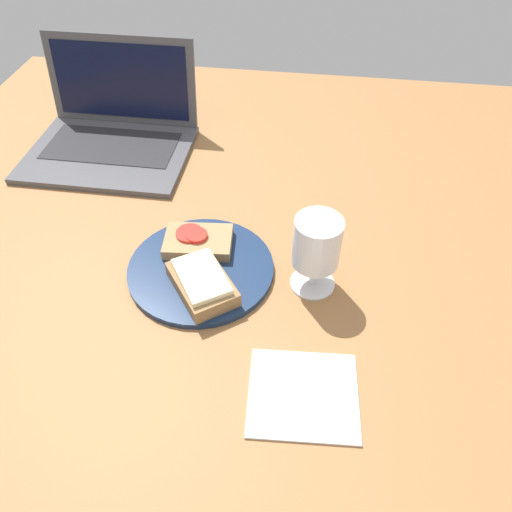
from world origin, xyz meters
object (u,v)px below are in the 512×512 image
(sandwich_with_tomato, at_px, (198,241))
(wine_glass, at_px, (317,245))
(plate, at_px, (201,269))
(sandwich_with_cheese, at_px, (202,282))
(laptop, at_px, (113,129))
(napkin, at_px, (303,394))

(sandwich_with_tomato, bearing_deg, wine_glass, -14.49)
(plate, bearing_deg, wine_glass, -0.84)
(plate, height_order, sandwich_with_cheese, sandwich_with_cheese)
(plate, bearing_deg, laptop, 127.52)
(plate, relative_size, sandwich_with_cheese, 1.71)
(sandwich_with_tomato, xyz_separation_m, laptop, (-0.26, 0.30, 0.02))
(sandwich_with_cheese, xyz_separation_m, sandwich_with_tomato, (-0.03, 0.10, -0.01))
(laptop, xyz_separation_m, napkin, (0.46, -0.56, -0.04))
(sandwich_with_cheese, bearing_deg, plate, 106.44)
(sandwich_with_cheese, distance_m, laptop, 0.49)
(plate, height_order, napkin, plate)
(sandwich_with_cheese, relative_size, wine_glass, 1.06)
(sandwich_with_cheese, height_order, napkin, sandwich_with_cheese)
(sandwich_with_cheese, distance_m, napkin, 0.23)
(plate, height_order, laptop, laptop)
(plate, distance_m, wine_glass, 0.20)
(plate, xyz_separation_m, wine_glass, (0.19, -0.00, 0.08))
(sandwich_with_cheese, relative_size, sandwich_with_tomato, 1.17)
(plate, relative_size, napkin, 1.65)
(plate, xyz_separation_m, sandwich_with_cheese, (0.01, -0.05, 0.02))
(wine_glass, height_order, laptop, laptop)
(wine_glass, bearing_deg, sandwich_with_cheese, -164.92)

